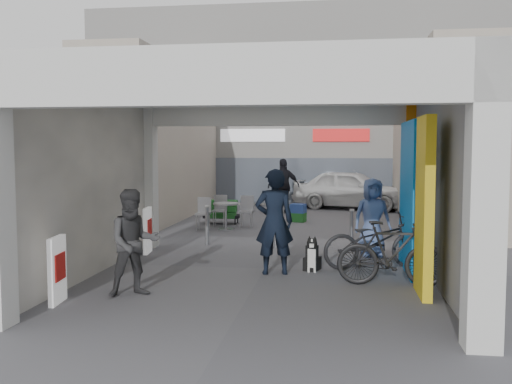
# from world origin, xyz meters

# --- Properties ---
(ground) EXTENTS (90.00, 90.00, 0.00)m
(ground) POSITION_xyz_m (0.00, 0.00, 0.00)
(ground) COLOR #525156
(ground) RESTS_ON ground
(arcade_canopy) EXTENTS (6.40, 6.45, 6.40)m
(arcade_canopy) POSITION_xyz_m (0.54, -0.82, 2.30)
(arcade_canopy) COLOR silver
(arcade_canopy) RESTS_ON ground
(far_building) EXTENTS (18.00, 4.08, 8.00)m
(far_building) POSITION_xyz_m (-0.00, 13.99, 3.99)
(far_building) COLOR white
(far_building) RESTS_ON ground
(plaza_bldg_left) EXTENTS (2.00, 9.00, 5.00)m
(plaza_bldg_left) POSITION_xyz_m (-4.50, 7.50, 2.50)
(plaza_bldg_left) COLOR #B5AA96
(plaza_bldg_left) RESTS_ON ground
(plaza_bldg_right) EXTENTS (2.00, 9.00, 5.00)m
(plaza_bldg_right) POSITION_xyz_m (4.50, 7.50, 2.50)
(plaza_bldg_right) COLOR #B5AA96
(plaza_bldg_right) RESTS_ON ground
(bollard_left) EXTENTS (0.09, 0.09, 0.92)m
(bollard_left) POSITION_xyz_m (-1.70, 2.50, 0.46)
(bollard_left) COLOR gray
(bollard_left) RESTS_ON ground
(bollard_center) EXTENTS (0.09, 0.09, 0.87)m
(bollard_center) POSITION_xyz_m (-0.03, 2.27, 0.43)
(bollard_center) COLOR gray
(bollard_center) RESTS_ON ground
(bollard_right) EXTENTS (0.09, 0.09, 0.91)m
(bollard_right) POSITION_xyz_m (1.70, 2.23, 0.45)
(bollard_right) COLOR gray
(bollard_right) RESTS_ON ground
(advert_board_near) EXTENTS (0.15, 0.56, 1.00)m
(advert_board_near) POSITION_xyz_m (-2.75, -2.84, 0.51)
(advert_board_near) COLOR white
(advert_board_near) RESTS_ON ground
(advert_board_far) EXTENTS (0.15, 0.56, 1.00)m
(advert_board_far) POSITION_xyz_m (-2.75, 1.24, 0.51)
(advert_board_far) COLOR white
(advert_board_far) RESTS_ON ground
(cafe_set) EXTENTS (1.51, 1.22, 0.91)m
(cafe_set) POSITION_xyz_m (-1.87, 5.33, 0.32)
(cafe_set) COLOR #A9A9AE
(cafe_set) RESTS_ON ground
(produce_stand) EXTENTS (1.07, 0.58, 0.71)m
(produce_stand) POSITION_xyz_m (-2.11, 6.26, 0.28)
(produce_stand) COLOR black
(produce_stand) RESTS_ON ground
(crate_stack) EXTENTS (0.52, 0.45, 0.56)m
(crate_stack) POSITION_xyz_m (0.17, 7.00, 0.28)
(crate_stack) COLOR #185623
(crate_stack) RESTS_ON ground
(border_collie) EXTENTS (0.25, 0.49, 0.67)m
(border_collie) POSITION_xyz_m (0.90, -0.09, 0.27)
(border_collie) COLOR black
(border_collie) RESTS_ON ground
(man_with_dog) EXTENTS (0.78, 0.59, 1.93)m
(man_with_dog) POSITION_xyz_m (0.23, -0.43, 0.96)
(man_with_dog) COLOR black
(man_with_dog) RESTS_ON ground
(man_back_turned) EXTENTS (1.02, 0.96, 1.67)m
(man_back_turned) POSITION_xyz_m (-1.77, -2.27, 0.84)
(man_back_turned) COLOR #373739
(man_back_turned) RESTS_ON ground
(man_elderly) EXTENTS (0.92, 0.72, 1.67)m
(man_elderly) POSITION_xyz_m (2.11, 1.62, 0.83)
(man_elderly) COLOR #5A73AF
(man_elderly) RESTS_ON ground
(man_crates) EXTENTS (1.21, 0.76, 1.93)m
(man_crates) POSITION_xyz_m (-0.49, 9.22, 0.96)
(man_crates) COLOR black
(man_crates) RESTS_ON ground
(bicycle_front) EXTENTS (2.15, 1.25, 1.07)m
(bicycle_front) POSITION_xyz_m (2.09, 0.29, 0.53)
(bicycle_front) COLOR black
(bicycle_front) RESTS_ON ground
(bicycle_rear) EXTENTS (1.82, 0.51, 1.09)m
(bicycle_rear) POSITION_xyz_m (2.27, -1.05, 0.55)
(bicycle_rear) COLOR black
(bicycle_rear) RESTS_ON ground
(white_van) EXTENTS (4.68, 2.92, 1.49)m
(white_van) POSITION_xyz_m (1.90, 11.05, 0.74)
(white_van) COLOR silver
(white_van) RESTS_ON ground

